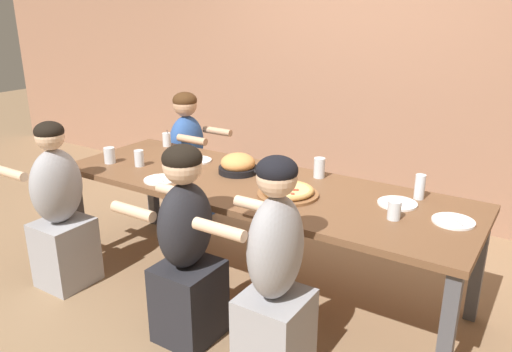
% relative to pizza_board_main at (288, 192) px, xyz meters
% --- Properties ---
extents(ground_plane, '(18.00, 18.00, 0.00)m').
position_rel_pizza_board_main_xyz_m(ground_plane, '(-0.28, 0.08, -0.77)').
color(ground_plane, '#896B4C').
rests_on(ground_plane, ground).
extents(restaurant_back_panel, '(10.00, 0.06, 3.20)m').
position_rel_pizza_board_main_xyz_m(restaurant_back_panel, '(-0.28, 1.82, 0.83)').
color(restaurant_back_panel, '#9E7056').
rests_on(restaurant_back_panel, ground).
extents(dining_table, '(2.74, 0.90, 0.74)m').
position_rel_pizza_board_main_xyz_m(dining_table, '(-0.28, 0.08, -0.09)').
color(dining_table, brown).
rests_on(dining_table, ground).
extents(pizza_board_main, '(0.37, 0.37, 0.05)m').
position_rel_pizza_board_main_xyz_m(pizza_board_main, '(0.00, 0.00, 0.00)').
color(pizza_board_main, brown).
rests_on(pizza_board_main, dining_table).
extents(skillet_bowl, '(0.39, 0.27, 0.13)m').
position_rel_pizza_board_main_xyz_m(skillet_bowl, '(-0.50, 0.20, 0.03)').
color(skillet_bowl, black).
rests_on(skillet_bowl, dining_table).
extents(empty_plate_a, '(0.22, 0.22, 0.02)m').
position_rel_pizza_board_main_xyz_m(empty_plate_a, '(0.59, 0.22, -0.02)').
color(empty_plate_a, white).
rests_on(empty_plate_a, dining_table).
extents(empty_plate_b, '(0.22, 0.22, 0.02)m').
position_rel_pizza_board_main_xyz_m(empty_plate_b, '(-0.83, -0.21, -0.02)').
color(empty_plate_b, white).
rests_on(empty_plate_b, dining_table).
extents(empty_plate_c, '(0.22, 0.22, 0.02)m').
position_rel_pizza_board_main_xyz_m(empty_plate_c, '(0.92, 0.14, -0.02)').
color(empty_plate_c, white).
rests_on(empty_plate_c, dining_table).
extents(empty_plate_d, '(0.22, 0.22, 0.02)m').
position_rel_pizza_board_main_xyz_m(empty_plate_d, '(-0.90, 0.25, -0.02)').
color(empty_plate_d, white).
rests_on(empty_plate_d, dining_table).
extents(cocktail_glass_blue, '(0.07, 0.07, 0.14)m').
position_rel_pizza_board_main_xyz_m(cocktail_glass_blue, '(-1.36, 0.44, 0.02)').
color(cocktail_glass_blue, silver).
rests_on(cocktail_glass_blue, dining_table).
extents(drinking_glass_a, '(0.07, 0.07, 0.10)m').
position_rel_pizza_board_main_xyz_m(drinking_glass_a, '(0.64, 0.01, 0.02)').
color(drinking_glass_a, silver).
rests_on(drinking_glass_a, dining_table).
extents(drinking_glass_b, '(0.07, 0.07, 0.13)m').
position_rel_pizza_board_main_xyz_m(drinking_glass_b, '(0.01, 0.41, 0.04)').
color(drinking_glass_b, silver).
rests_on(drinking_glass_b, dining_table).
extents(drinking_glass_c, '(0.06, 0.06, 0.15)m').
position_rel_pizza_board_main_xyz_m(drinking_glass_c, '(0.67, 0.38, 0.04)').
color(drinking_glass_c, silver).
rests_on(drinking_glass_c, dining_table).
extents(drinking_glass_d, '(0.08, 0.08, 0.11)m').
position_rel_pizza_board_main_xyz_m(drinking_glass_d, '(-1.40, -0.12, 0.03)').
color(drinking_glass_d, silver).
rests_on(drinking_glass_d, dining_table).
extents(drinking_glass_e, '(0.07, 0.07, 0.12)m').
position_rel_pizza_board_main_xyz_m(drinking_glass_e, '(-1.17, -0.06, 0.03)').
color(drinking_glass_e, silver).
rests_on(drinking_glass_e, dining_table).
extents(diner_near_left, '(0.51, 0.40, 1.14)m').
position_rel_pizza_board_main_xyz_m(diner_near_left, '(-1.39, -0.59, -0.25)').
color(diner_near_left, '#99999E').
rests_on(diner_near_left, ground).
extents(diner_near_center, '(0.51, 0.40, 1.15)m').
position_rel_pizza_board_main_xyz_m(diner_near_center, '(-0.30, -0.59, -0.23)').
color(diner_near_center, '#232328').
rests_on(diner_near_center, ground).
extents(diner_far_left, '(0.51, 0.40, 1.13)m').
position_rel_pizza_board_main_xyz_m(diner_far_left, '(-1.42, 0.75, -0.24)').
color(diner_far_left, '#2D5193').
rests_on(diner_far_left, ground).
extents(diner_near_midright, '(0.51, 0.40, 1.18)m').
position_rel_pizza_board_main_xyz_m(diner_near_midright, '(0.26, -0.59, -0.23)').
color(diner_near_midright, '#99999E').
rests_on(diner_near_midright, ground).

